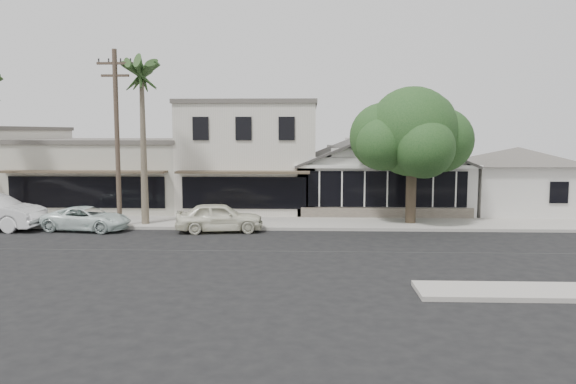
{
  "coord_description": "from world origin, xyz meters",
  "views": [
    {
      "loc": [
        0.72,
        -22.75,
        4.94
      ],
      "look_at": [
        -0.43,
        6.0,
        1.83
      ],
      "focal_mm": 35.0,
      "sensor_mm": 36.0,
      "label": 1
    }
  ],
  "objects_px": {
    "car_2": "(87,219)",
    "shade_tree": "(410,134)",
    "utility_pole": "(117,134)",
    "car_0": "(219,217)"
  },
  "relations": [
    {
      "from": "utility_pole",
      "to": "shade_tree",
      "type": "bearing_deg",
      "value": 6.69
    },
    {
      "from": "car_0",
      "to": "car_2",
      "type": "height_order",
      "value": "car_0"
    },
    {
      "from": "car_0",
      "to": "utility_pole",
      "type": "bearing_deg",
      "value": 74.13
    },
    {
      "from": "utility_pole",
      "to": "car_2",
      "type": "distance_m",
      "value": 4.47
    },
    {
      "from": "car_0",
      "to": "car_2",
      "type": "bearing_deg",
      "value": 81.15
    },
    {
      "from": "car_0",
      "to": "shade_tree",
      "type": "distance_m",
      "value": 10.81
    },
    {
      "from": "car_2",
      "to": "shade_tree",
      "type": "bearing_deg",
      "value": -73.79
    },
    {
      "from": "utility_pole",
      "to": "car_2",
      "type": "xyz_separation_m",
      "value": [
        -1.44,
        -0.62,
        -4.19
      ]
    },
    {
      "from": "shade_tree",
      "to": "car_2",
      "type": "bearing_deg",
      "value": -171.75
    },
    {
      "from": "utility_pole",
      "to": "shade_tree",
      "type": "distance_m",
      "value": 15.06
    }
  ]
}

